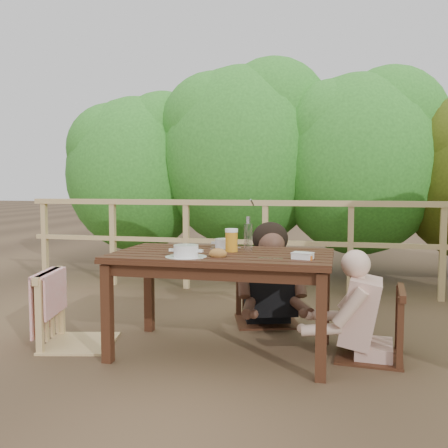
% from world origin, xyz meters
% --- Properties ---
extents(ground, '(60.00, 60.00, 0.00)m').
position_xyz_m(ground, '(0.00, 0.00, 0.00)').
color(ground, brown).
rests_on(ground, ground).
extents(table, '(1.49, 0.84, 0.69)m').
position_xyz_m(table, '(0.00, 0.00, 0.35)').
color(table, '#331A0E').
rests_on(table, ground).
extents(chair_left, '(0.61, 0.61, 1.02)m').
position_xyz_m(chair_left, '(-1.06, -0.08, 0.51)').
color(chair_left, tan).
rests_on(chair_left, ground).
extents(chair_far, '(0.63, 0.63, 1.02)m').
position_xyz_m(chair_far, '(0.19, 0.83, 0.51)').
color(chair_far, '#331A0E').
rests_on(chair_far, ground).
extents(chair_right, '(0.49, 0.49, 0.92)m').
position_xyz_m(chair_right, '(1.00, 0.14, 0.46)').
color(chair_right, '#331A0E').
rests_on(chair_right, ground).
extents(woman, '(0.70, 0.78, 1.32)m').
position_xyz_m(woman, '(0.19, 0.85, 0.66)').
color(woman, black).
rests_on(woman, ground).
extents(diner_right, '(0.63, 0.53, 1.21)m').
position_xyz_m(diner_right, '(1.03, 0.14, 0.60)').
color(diner_right, tan).
rests_on(diner_right, ground).
extents(railing, '(5.60, 0.10, 1.01)m').
position_xyz_m(railing, '(0.00, 2.00, 0.51)').
color(railing, tan).
rests_on(railing, ground).
extents(hedge_row, '(6.60, 1.60, 3.80)m').
position_xyz_m(hedge_row, '(0.40, 3.20, 1.90)').
color(hedge_row, '#2E7222').
rests_on(hedge_row, ground).
extents(soup_near, '(0.27, 0.27, 0.09)m').
position_xyz_m(soup_near, '(-0.19, -0.24, 0.74)').
color(soup_near, silver).
rests_on(soup_near, table).
extents(soup_far, '(0.24, 0.24, 0.08)m').
position_xyz_m(soup_far, '(-0.05, 0.27, 0.73)').
color(soup_far, white).
rests_on(soup_far, table).
extents(bread_roll, '(0.12, 0.09, 0.07)m').
position_xyz_m(bread_roll, '(0.02, -0.20, 0.73)').
color(bread_roll, '#A86E31').
rests_on(bread_roll, table).
extents(beer_glass, '(0.09, 0.09, 0.18)m').
position_xyz_m(beer_glass, '(0.05, 0.07, 0.78)').
color(beer_glass, orange).
rests_on(beer_glass, table).
extents(bottle, '(0.06, 0.06, 0.26)m').
position_xyz_m(bottle, '(0.15, 0.15, 0.82)').
color(bottle, white).
rests_on(bottle, table).
extents(butter_tub, '(0.15, 0.12, 0.06)m').
position_xyz_m(butter_tub, '(0.56, -0.17, 0.72)').
color(butter_tub, white).
rests_on(butter_tub, table).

